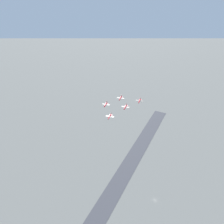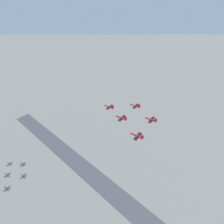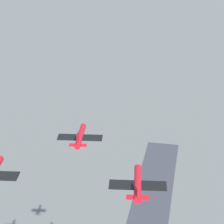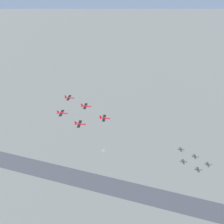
{
  "view_description": "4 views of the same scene",
  "coord_description": "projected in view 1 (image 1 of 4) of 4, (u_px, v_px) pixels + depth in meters",
  "views": [
    {
      "loc": [
        52.3,
        -169.85,
        226.93
      ],
      "look_at": [
        -47.3,
        -22.33,
        119.54
      ],
      "focal_mm": 35.0,
      "sensor_mm": 36.0,
      "label": 1
    },
    {
      "loc": [
        27.38,
        64.78,
        191.03
      ],
      "look_at": [
        -43.76,
        -18.86,
        116.88
      ],
      "focal_mm": 28.0,
      "sensor_mm": 36.0,
      "label": 2
    },
    {
      "loc": [
        -75.57,
        38.59,
        151.66
      ],
      "look_at": [
        -51.07,
        -32.86,
        119.06
      ],
      "focal_mm": 70.0,
      "sensor_mm": 36.0,
      "label": 3
    },
    {
      "loc": [
        -141.6,
        -70.23,
        214.27
      ],
      "look_at": [
        -40.88,
        -30.28,
        119.16
      ],
      "focal_mm": 28.0,
      "sensor_mm": 36.0,
      "label": 4
    }
  ],
  "objects": [
    {
      "name": "jet_3",
      "position": [
        140.0,
        101.0,
        228.66
      ],
      "size": [
        8.37,
        8.63,
        2.9
      ],
      "rotation": [
        0.0,
        0.0,
        3.41
      ],
      "color": "red"
    },
    {
      "name": "jet_1",
      "position": [
        125.0,
        107.0,
        217.02
      ],
      "size": [
        8.37,
        8.63,
        2.9
      ],
      "rotation": [
        0.0,
        0.0,
        3.41
      ],
      "color": "red"
    },
    {
      "name": "ground_plane",
      "position": [
        155.0,
        200.0,
        262.83
      ],
      "size": [
        3000.0,
        3000.0,
        0.0
      ],
      "primitive_type": "plane",
      "color": "#60605B"
    },
    {
      "name": "jet_2",
      "position": [
        106.0,
        105.0,
        223.14
      ],
      "size": [
        8.37,
        8.63,
        2.9
      ],
      "rotation": [
        0.0,
        0.0,
        3.41
      ],
      "color": "red"
    },
    {
      "name": "jet_0",
      "position": [
        110.0,
        116.0,
        206.8
      ],
      "size": [
        8.37,
        8.63,
        2.9
      ],
      "rotation": [
        0.0,
        0.0,
        3.41
      ],
      "color": "red"
    },
    {
      "name": "runway_strip",
      "position": [
        110.0,
        197.0,
        266.62
      ],
      "size": [
        81.67,
        448.8,
        0.2
      ],
      "rotation": [
        0.0,
        0.0,
        3.27
      ],
      "color": "#38383D",
      "rests_on": "ground_plane"
    },
    {
      "name": "jet_4",
      "position": [
        121.0,
        98.0,
        234.52
      ],
      "size": [
        8.37,
        8.63,
        2.9
      ],
      "rotation": [
        0.0,
        0.0,
        3.41
      ],
      "color": "red"
    }
  ]
}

